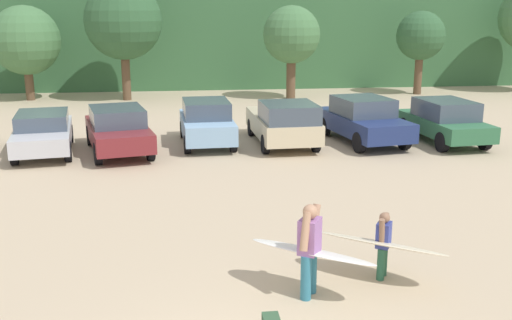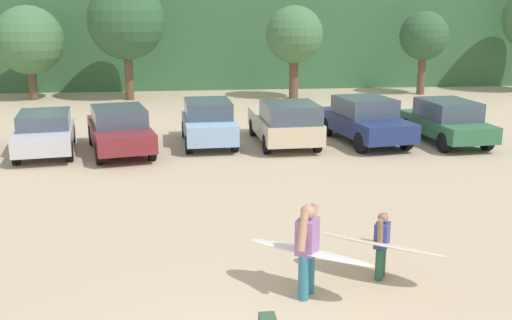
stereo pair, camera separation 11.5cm
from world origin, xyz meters
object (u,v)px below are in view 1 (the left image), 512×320
at_px(parked_car_sky_blue, 207,122).
at_px(parked_car_champagne, 284,122).
at_px(parked_car_silver, 43,132).
at_px(parked_car_navy, 363,119).
at_px(parked_car_forest_green, 444,120).
at_px(surfboard_cream, 381,243).
at_px(parked_car_maroon, 118,129).
at_px(person_adult, 309,245).
at_px(person_child, 383,241).
at_px(surfboard_white, 312,252).

height_order(parked_car_sky_blue, parked_car_champagne, parked_car_champagne).
relative_size(parked_car_silver, parked_car_navy, 0.98).
bearing_deg(parked_car_champagne, parked_car_sky_blue, 77.57).
bearing_deg(parked_car_sky_blue, parked_car_forest_green, -97.79).
height_order(parked_car_navy, surfboard_cream, parked_car_navy).
height_order(parked_car_maroon, parked_car_forest_green, parked_car_forest_green).
bearing_deg(person_adult, parked_car_silver, -28.05).
bearing_deg(parked_car_champagne, parked_car_forest_green, -95.19).
bearing_deg(person_child, parked_car_champagne, -59.04).
height_order(parked_car_sky_blue, person_child, parked_car_sky_blue).
distance_m(parked_car_champagne, surfboard_white, 11.44).
relative_size(parked_car_sky_blue, parked_car_forest_green, 0.92).
xyz_separation_m(parked_car_sky_blue, person_adult, (1.22, -11.92, 0.11)).
xyz_separation_m(parked_car_maroon, parked_car_sky_blue, (3.01, 0.91, 0.01)).
height_order(parked_car_silver, person_adult, person_adult).
relative_size(parked_car_navy, surfboard_white, 2.14).
bearing_deg(person_child, parked_car_sky_blue, -45.65).
bearing_deg(surfboard_cream, parked_car_sky_blue, -41.20).
bearing_deg(parked_car_sky_blue, parked_car_silver, 93.97).
height_order(parked_car_silver, parked_car_champagne, parked_car_champagne).
xyz_separation_m(parked_car_silver, parked_car_sky_blue, (5.51, 0.66, 0.08)).
bearing_deg(person_child, surfboard_cream, 59.48).
bearing_deg(parked_car_silver, parked_car_navy, -97.12).
height_order(parked_car_maroon, person_adult, person_adult).
relative_size(parked_car_maroon, parked_car_sky_blue, 1.16).
height_order(parked_car_sky_blue, parked_car_forest_green, parked_car_sky_blue).
bearing_deg(surfboard_white, person_adult, 91.68).
xyz_separation_m(person_adult, surfboard_cream, (1.41, 0.51, -0.25)).
distance_m(parked_car_silver, parked_car_navy, 11.15).
bearing_deg(person_adult, parked_car_forest_green, -92.17).
distance_m(parked_car_sky_blue, surfboard_cream, 11.71).
distance_m(person_child, surfboard_white, 1.46).
xyz_separation_m(parked_car_sky_blue, parked_car_forest_green, (8.56, -0.74, -0.00)).
bearing_deg(parked_car_silver, parked_car_forest_green, -99.06).
height_order(surfboard_white, surfboard_cream, surfboard_white).
distance_m(parked_car_forest_green, person_adult, 13.37).
xyz_separation_m(surfboard_white, surfboard_cream, (1.34, 0.41, -0.08)).
xyz_separation_m(parked_car_navy, surfboard_cream, (-3.01, -11.07, -0.17)).
distance_m(person_child, surfboard_cream, 0.06).
xyz_separation_m(parked_car_forest_green, surfboard_cream, (-5.92, -10.68, -0.14)).
distance_m(parked_car_maroon, person_child, 11.92).
bearing_deg(parked_car_champagne, parked_car_silver, 88.74).
xyz_separation_m(parked_car_navy, person_adult, (-4.42, -11.58, 0.08)).
bearing_deg(parked_car_sky_blue, person_child, -169.60).
height_order(parked_car_champagne, person_child, parked_car_champagne).
relative_size(parked_car_forest_green, surfboard_white, 1.99).
xyz_separation_m(parked_car_champagne, surfboard_white, (-1.42, -11.36, -0.08)).
bearing_deg(parked_car_sky_blue, parked_car_maroon, 103.97).
distance_m(parked_car_maroon, parked_car_navy, 8.67).
height_order(parked_car_sky_blue, surfboard_cream, parked_car_sky_blue).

